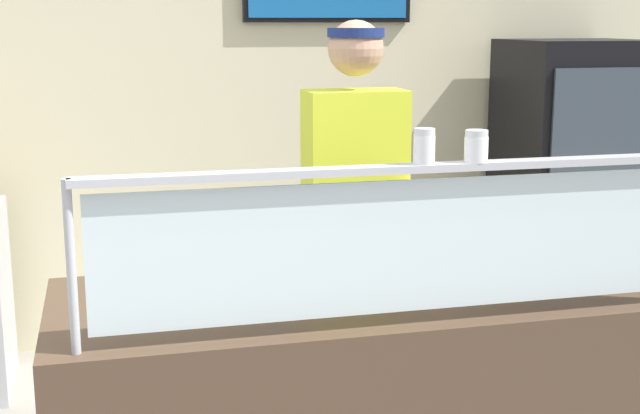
{
  "coord_description": "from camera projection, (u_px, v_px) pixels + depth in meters",
  "views": [
    {
      "loc": [
        0.19,
        -2.07,
        1.76
      ],
      "look_at": [
        0.81,
        0.41,
        1.21
      ],
      "focal_mm": 49.23,
      "sensor_mm": 36.0,
      "label": 1
    }
  ],
  "objects": [
    {
      "name": "pepper_flake_shaker",
      "position": [
        476.0,
        148.0,
        2.32
      ],
      "size": [
        0.06,
        0.06,
        0.09
      ],
      "color": "white",
      "rests_on": "sneeze_guard"
    },
    {
      "name": "shop_rear_unit",
      "position": [
        246.0,
        95.0,
        4.79
      ],
      "size": [
        6.32,
        0.13,
        2.7
      ],
      "color": "beige",
      "rests_on": "ground"
    },
    {
      "name": "parmesan_shaker",
      "position": [
        424.0,
        149.0,
        2.28
      ],
      "size": [
        0.06,
        0.06,
        0.09
      ],
      "color": "white",
      "rests_on": "sneeze_guard"
    },
    {
      "name": "sneeze_guard",
      "position": [
        407.0,
        225.0,
        2.31
      ],
      "size": [
        1.74,
        0.06,
        0.44
      ],
      "color": "#B2B5BC",
      "rests_on": "serving_counter"
    },
    {
      "name": "drink_fridge",
      "position": [
        569.0,
        190.0,
        4.89
      ],
      "size": [
        0.72,
        0.66,
        1.66
      ],
      "color": "black",
      "rests_on": "ground"
    },
    {
      "name": "worker_figure",
      "position": [
        356.0,
        218.0,
        3.4
      ],
      "size": [
        0.41,
        0.5,
        1.76
      ],
      "color": "#23232D",
      "rests_on": "ground"
    },
    {
      "name": "pizza_tray",
      "position": [
        388.0,
        278.0,
        2.75
      ],
      "size": [
        0.44,
        0.44,
        0.04
      ],
      "color": "#9EA0A8",
      "rests_on": "serving_counter"
    },
    {
      "name": "pizza_server",
      "position": [
        400.0,
        272.0,
        2.73
      ],
      "size": [
        0.1,
        0.29,
        0.01
      ],
      "primitive_type": "cube",
      "rotation": [
        0.0,
        0.0,
        -0.1
      ],
      "color": "#ADAFB7",
      "rests_on": "pizza_tray"
    }
  ]
}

